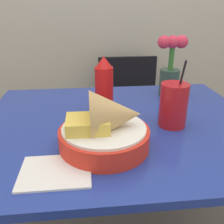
% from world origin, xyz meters
% --- Properties ---
extents(dining_table, '(0.99, 0.80, 0.77)m').
position_xyz_m(dining_table, '(0.00, 0.00, 0.65)').
color(dining_table, '#233893').
rests_on(dining_table, ground_plane).
extents(chair_far_window, '(0.40, 0.40, 0.83)m').
position_xyz_m(chair_far_window, '(0.17, 0.78, 0.49)').
color(chair_far_window, black).
rests_on(chair_far_window, ground_plane).
extents(food_basket, '(0.26, 0.26, 0.17)m').
position_xyz_m(food_basket, '(-0.06, -0.17, 0.83)').
color(food_basket, red).
rests_on(food_basket, dining_table).
extents(ketchup_bottle, '(0.07, 0.07, 0.22)m').
position_xyz_m(ketchup_bottle, '(-0.05, 0.07, 0.88)').
color(ketchup_bottle, red).
rests_on(ketchup_bottle, dining_table).
extents(drink_cup, '(0.09, 0.09, 0.23)m').
position_xyz_m(drink_cup, '(0.17, -0.05, 0.84)').
color(drink_cup, red).
rests_on(drink_cup, dining_table).
extents(flower_vase, '(0.13, 0.09, 0.27)m').
position_xyz_m(flower_vase, '(0.26, 0.25, 0.89)').
color(flower_vase, '#2D4738').
rests_on(flower_vase, dining_table).
extents(napkin, '(0.18, 0.14, 0.01)m').
position_xyz_m(napkin, '(-0.20, -0.27, 0.77)').
color(napkin, white).
rests_on(napkin, dining_table).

